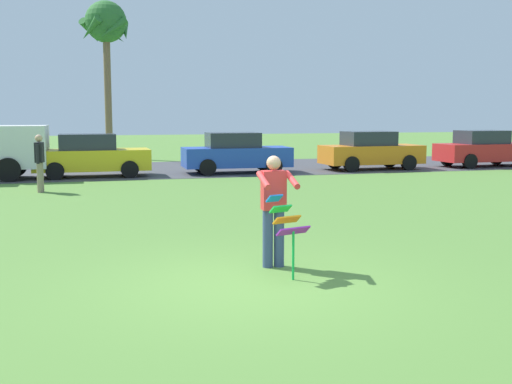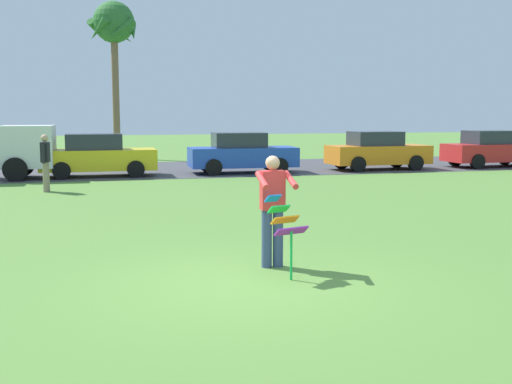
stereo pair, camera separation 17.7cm
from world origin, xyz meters
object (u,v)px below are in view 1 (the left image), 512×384
at_px(parked_car_yellow, 91,156).
at_px(person_walker_near, 40,161).
at_px(parked_car_blue, 236,154).
at_px(palm_tree_right_near, 106,28).
at_px(person_kite_flyer, 274,206).
at_px(parked_car_orange, 371,151).
at_px(kite_held, 287,223).
at_px(parked_car_red, 483,149).

relative_size(parked_car_yellow, person_walker_near, 2.43).
relative_size(parked_car_blue, palm_tree_right_near, 0.53).
distance_m(person_kite_flyer, palm_tree_right_near, 25.20).
xyz_separation_m(parked_car_yellow, person_walker_near, (-1.56, -4.25, 0.16)).
distance_m(parked_car_blue, parked_car_orange, 5.83).
xyz_separation_m(person_kite_flyer, parked_car_orange, (8.90, 14.96, -0.18)).
distance_m(person_kite_flyer, kite_held, 0.65).
bearing_deg(parked_car_orange, parked_car_red, -0.00).
bearing_deg(person_walker_near, parked_car_yellow, 69.86).
distance_m(kite_held, parked_car_red, 21.20).
relative_size(person_kite_flyer, palm_tree_right_near, 0.22).
bearing_deg(palm_tree_right_near, parked_car_yellow, -96.53).
bearing_deg(person_kite_flyer, parked_car_yellow, 99.33).
height_order(person_kite_flyer, parked_car_red, person_kite_flyer).
bearing_deg(parked_car_blue, person_walker_near, -149.04).
relative_size(parked_car_red, palm_tree_right_near, 0.53).
bearing_deg(kite_held, parked_car_yellow, 98.96).
bearing_deg(kite_held, parked_car_orange, 60.29).
height_order(parked_car_blue, parked_car_red, same).
relative_size(person_kite_flyer, parked_car_orange, 0.41).
bearing_deg(parked_car_yellow, parked_car_red, -0.00).
distance_m(person_kite_flyer, parked_car_blue, 15.28).
bearing_deg(person_kite_flyer, parked_car_blue, 78.41).
xyz_separation_m(parked_car_blue, parked_car_orange, (5.83, -0.00, 0.00)).
bearing_deg(parked_car_red, person_kite_flyer, -133.82).
xyz_separation_m(parked_car_blue, person_walker_near, (-7.09, -4.25, 0.16)).
distance_m(parked_car_red, palm_tree_right_near, 19.31).
bearing_deg(person_walker_near, parked_car_red, 13.02).
relative_size(parked_car_orange, parked_car_red, 1.00).
relative_size(parked_car_yellow, palm_tree_right_near, 0.52).
height_order(parked_car_red, palm_tree_right_near, palm_tree_right_near).
relative_size(parked_car_yellow, parked_car_blue, 0.99).
bearing_deg(parked_car_red, palm_tree_right_near, 148.74).
distance_m(parked_car_yellow, parked_car_red, 16.82).
distance_m(kite_held, parked_car_orange, 17.96).
xyz_separation_m(parked_car_red, person_walker_near, (-18.38, -4.25, 0.16)).
bearing_deg(parked_car_blue, kite_held, -101.13).
height_order(kite_held, parked_car_red, parked_car_red).
xyz_separation_m(parked_car_yellow, parked_car_blue, (5.53, 0.00, 0.00)).
distance_m(kite_held, parked_car_blue, 15.90).
bearing_deg(parked_car_blue, palm_tree_right_near, 114.92).
distance_m(parked_car_blue, parked_car_red, 11.29).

